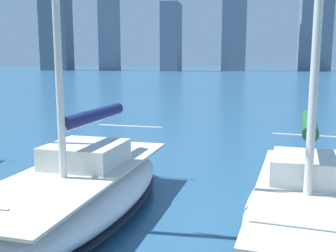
# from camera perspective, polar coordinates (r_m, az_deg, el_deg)

# --- Properties ---
(city_skyline) EXTENTS (173.95, 23.51, 53.53)m
(city_skyline) POSITION_cam_1_polar(r_m,az_deg,el_deg) (164.18, 15.72, 15.36)
(city_skyline) COLOR slate
(city_skyline) RESTS_ON ground
(sailboat_forest) EXTENTS (3.39, 7.66, 9.93)m
(sailboat_forest) POSITION_cam_1_polar(r_m,az_deg,el_deg) (8.96, 19.34, -10.92)
(sailboat_forest) COLOR white
(sailboat_forest) RESTS_ON ground
(sailboat_navy) EXTENTS (3.43, 8.11, 10.15)m
(sailboat_navy) POSITION_cam_1_polar(r_m,az_deg,el_deg) (9.67, -12.92, -9.04)
(sailboat_navy) COLOR white
(sailboat_navy) RESTS_ON ground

